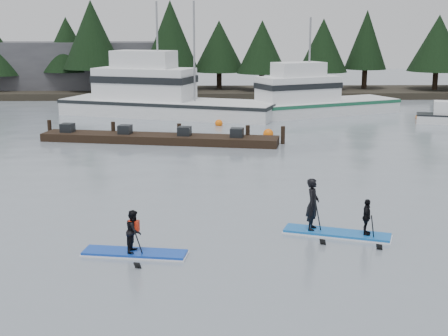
{
  "coord_description": "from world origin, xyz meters",
  "views": [
    {
      "loc": [
        -0.6,
        -17.62,
        6.49
      ],
      "look_at": [
        0.0,
        6.0,
        1.1
      ],
      "focal_mm": 50.0,
      "sensor_mm": 36.0,
      "label": 1
    }
  ],
  "objects_px": {
    "fishing_boat_medium": "(311,107)",
    "floating_dock": "(159,139)",
    "paddleboard_duo": "(333,217)",
    "fishing_boat_large": "(162,106)",
    "paddleboard_solo": "(134,240)"
  },
  "relations": [
    {
      "from": "floating_dock",
      "to": "paddleboard_solo",
      "type": "height_order",
      "value": "paddleboard_solo"
    },
    {
      "from": "fishing_boat_medium",
      "to": "paddleboard_duo",
      "type": "distance_m",
      "value": 27.86
    },
    {
      "from": "fishing_boat_large",
      "to": "paddleboard_duo",
      "type": "distance_m",
      "value": 28.36
    },
    {
      "from": "floating_dock",
      "to": "paddleboard_duo",
      "type": "distance_m",
      "value": 17.64
    },
    {
      "from": "fishing_boat_medium",
      "to": "paddleboard_duo",
      "type": "relative_size",
      "value": 3.95
    },
    {
      "from": "fishing_boat_large",
      "to": "paddleboard_solo",
      "type": "relative_size",
      "value": 5.34
    },
    {
      "from": "fishing_boat_large",
      "to": "paddleboard_duo",
      "type": "relative_size",
      "value": 4.85
    },
    {
      "from": "fishing_boat_large",
      "to": "paddleboard_duo",
      "type": "height_order",
      "value": "fishing_boat_large"
    },
    {
      "from": "fishing_boat_large",
      "to": "floating_dock",
      "type": "distance_m",
      "value": 11.13
    },
    {
      "from": "floating_dock",
      "to": "paddleboard_solo",
      "type": "xyz_separation_m",
      "value": [
        0.66,
        -17.94,
        0.24
      ]
    },
    {
      "from": "fishing_boat_medium",
      "to": "floating_dock",
      "type": "height_order",
      "value": "fishing_boat_medium"
    },
    {
      "from": "paddleboard_solo",
      "to": "paddleboard_duo",
      "type": "xyz_separation_m",
      "value": [
        6.09,
        1.65,
        0.13
      ]
    },
    {
      "from": "paddleboard_duo",
      "to": "fishing_boat_medium",
      "type": "bearing_deg",
      "value": 101.87
    },
    {
      "from": "fishing_boat_large",
      "to": "floating_dock",
      "type": "relative_size",
      "value": 1.21
    },
    {
      "from": "fishing_boat_medium",
      "to": "floating_dock",
      "type": "xyz_separation_m",
      "value": [
        -10.55,
        -11.31,
        -0.33
      ]
    }
  ]
}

